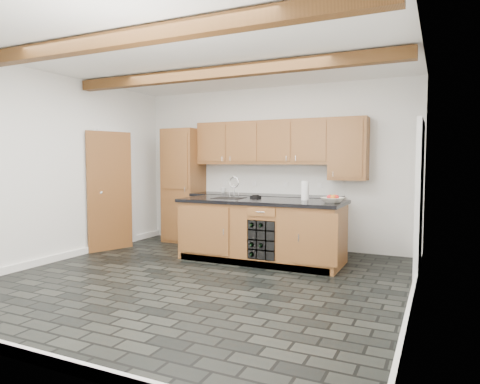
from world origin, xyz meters
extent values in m
plane|color=black|center=(0.00, 0.00, 0.00)|extent=(5.00, 5.00, 0.00)
plane|color=white|center=(0.00, 2.50, 1.40)|extent=(5.00, 0.00, 5.00)
plane|color=white|center=(-2.50, 0.00, 1.40)|extent=(0.00, 5.00, 5.00)
plane|color=white|center=(2.50, 0.00, 1.40)|extent=(0.00, 5.00, 5.00)
plane|color=white|center=(0.00, 0.00, 2.80)|extent=(5.00, 5.00, 0.00)
cube|color=brown|center=(0.00, -1.20, 2.70)|extent=(4.90, 0.15, 0.15)
cube|color=brown|center=(0.00, 0.60, 2.70)|extent=(4.90, 0.15, 0.15)
cube|color=white|center=(-2.48, 0.00, 0.05)|extent=(0.04, 5.00, 0.10)
cube|color=white|center=(2.48, 0.00, 0.05)|extent=(0.04, 5.00, 0.10)
cube|color=white|center=(0.00, -2.48, 0.05)|extent=(5.00, 0.04, 0.10)
cube|color=white|center=(-2.47, 1.30, 1.02)|extent=(0.06, 0.94, 2.04)
cube|color=#925C2E|center=(-2.32, 0.95, 1.00)|extent=(0.31, 0.77, 2.00)
cube|color=white|center=(2.47, 1.50, 1.02)|extent=(0.06, 0.98, 2.04)
cube|color=black|center=(2.50, 1.50, 1.00)|extent=(0.02, 0.86, 1.96)
cube|color=#925C2E|center=(-1.65, 2.20, 1.05)|extent=(0.65, 0.60, 2.10)
cube|color=#925C2E|center=(-0.02, 2.20, 0.44)|extent=(2.60, 0.60, 0.88)
cube|color=black|center=(-0.02, 2.20, 0.91)|extent=(2.64, 0.62, 0.05)
cube|color=white|center=(-0.02, 2.49, 1.19)|extent=(2.60, 0.02, 0.52)
cube|color=#925C2E|center=(-0.12, 2.33, 1.83)|extent=(2.40, 0.35, 0.75)
cube|color=#925C2E|center=(1.38, 2.33, 1.70)|extent=(0.60, 0.35, 1.00)
cube|color=#925C2E|center=(0.30, 1.30, 0.44)|extent=(2.40, 0.90, 0.88)
cube|color=black|center=(0.30, 1.30, 0.91)|extent=(2.46, 0.96, 0.05)
cube|color=#925C2E|center=(-0.42, 0.84, 0.48)|extent=(0.80, 0.02, 0.70)
cube|color=#925C2E|center=(1.25, 0.84, 0.48)|extent=(0.60, 0.02, 0.70)
cube|color=black|center=(0.48, 0.99, 0.40)|extent=(0.42, 0.30, 0.56)
cylinder|color=black|center=(0.34, 0.95, 0.19)|extent=(0.07, 0.26, 0.07)
cylinder|color=black|center=(0.48, 0.95, 0.33)|extent=(0.07, 0.26, 0.07)
cylinder|color=black|center=(0.34, 0.95, 0.61)|extent=(0.07, 0.26, 0.07)
cylinder|color=black|center=(0.34, 0.95, 0.33)|extent=(0.07, 0.26, 0.07)
cylinder|color=black|center=(0.48, 0.95, 0.61)|extent=(0.07, 0.26, 0.07)
cube|color=black|center=(-0.25, 1.30, 0.93)|extent=(0.45, 0.40, 0.02)
cylinder|color=silver|center=(-0.25, 1.48, 1.03)|extent=(0.02, 0.02, 0.20)
torus|color=silver|center=(-0.25, 1.48, 1.17)|extent=(0.18, 0.02, 0.18)
cylinder|color=silver|center=(-0.33, 1.48, 0.97)|extent=(0.02, 0.02, 0.08)
cylinder|color=silver|center=(-0.17, 1.48, 0.97)|extent=(0.02, 0.02, 0.08)
cube|color=black|center=(0.12, 1.48, 0.95)|extent=(0.18, 0.14, 0.04)
cylinder|color=black|center=(0.12, 1.48, 0.97)|extent=(0.11, 0.11, 0.01)
imported|color=beige|center=(1.38, 1.25, 0.97)|extent=(0.38, 0.38, 0.07)
sphere|color=red|center=(1.43, 1.25, 1.00)|extent=(0.07, 0.07, 0.07)
sphere|color=orange|center=(1.40, 1.30, 1.00)|extent=(0.07, 0.07, 0.07)
sphere|color=olive|center=(1.34, 1.28, 1.00)|extent=(0.07, 0.07, 0.07)
sphere|color=red|center=(1.34, 1.22, 1.00)|extent=(0.07, 0.07, 0.07)
sphere|color=orange|center=(1.39, 1.20, 1.00)|extent=(0.07, 0.07, 0.07)
cylinder|color=white|center=(0.92, 1.46, 1.07)|extent=(0.11, 0.11, 0.28)
imported|color=white|center=(-0.88, 2.32, 0.98)|extent=(0.14, 0.14, 0.10)
camera|label=1|loc=(2.73, -4.61, 1.49)|focal=32.00mm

